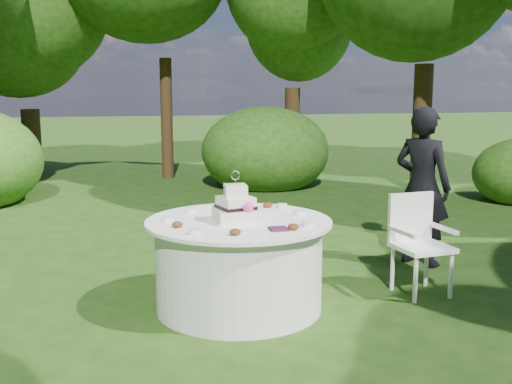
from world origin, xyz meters
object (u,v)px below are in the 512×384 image
at_px(guest, 422,186).
at_px(chair, 417,236).
at_px(napkins, 279,229).
at_px(cake, 236,208).
at_px(table, 239,264).

xyz_separation_m(guest, chair, (-0.50, -0.80, -0.32)).
xyz_separation_m(napkins, guest, (1.96, 1.24, 0.06)).
bearing_deg(cake, guest, 20.81).
bearing_deg(table, cake, -127.16).
bearing_deg(napkins, chair, 16.75).
xyz_separation_m(table, cake, (-0.03, -0.04, 0.50)).
relative_size(table, chair, 1.72).
distance_m(table, chair, 1.68).
xyz_separation_m(napkins, cake, (-0.25, 0.40, 0.10)).
bearing_deg(napkins, table, 115.96).
relative_size(napkins, guest, 0.08).
relative_size(guest, chair, 1.85).
bearing_deg(guest, table, 75.88).
relative_size(napkins, chair, 0.15).
distance_m(table, cake, 0.50).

